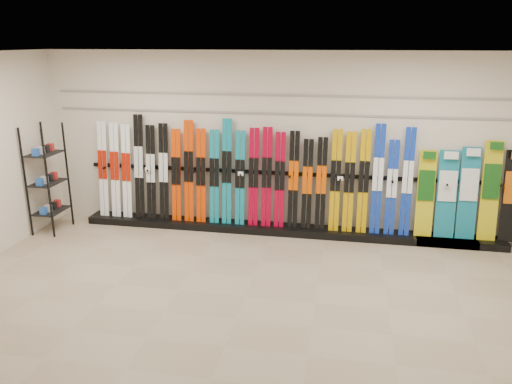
# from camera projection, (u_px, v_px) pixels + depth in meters

# --- Properties ---
(floor) EXTENTS (8.00, 8.00, 0.00)m
(floor) POSITION_uv_depth(u_px,v_px,m) (246.00, 296.00, 6.39)
(floor) COLOR tan
(floor) RESTS_ON ground
(back_wall) EXTENTS (8.00, 0.00, 8.00)m
(back_wall) POSITION_uv_depth(u_px,v_px,m) (275.00, 143.00, 8.31)
(back_wall) COLOR beige
(back_wall) RESTS_ON floor
(ceiling) EXTENTS (8.00, 8.00, 0.00)m
(ceiling) POSITION_uv_depth(u_px,v_px,m) (244.00, 54.00, 5.52)
(ceiling) COLOR silver
(ceiling) RESTS_ON back_wall
(ski_rack_base) EXTENTS (8.00, 0.40, 0.12)m
(ski_rack_base) POSITION_uv_depth(u_px,v_px,m) (286.00, 230.00, 8.48)
(ski_rack_base) COLOR black
(ski_rack_base) RESTS_ON floor
(skis) EXTENTS (5.37, 0.20, 1.82)m
(skis) POSITION_uv_depth(u_px,v_px,m) (246.00, 177.00, 8.37)
(skis) COLOR white
(skis) RESTS_ON ski_rack_base
(snowboards) EXTENTS (1.56, 0.24, 1.56)m
(snowboards) POSITION_uv_depth(u_px,v_px,m) (469.00, 194.00, 7.82)
(snowboards) COLOR gold
(snowboards) RESTS_ON ski_rack_base
(accessory_rack) EXTENTS (0.40, 0.60, 1.83)m
(accessory_rack) POSITION_uv_depth(u_px,v_px,m) (47.00, 179.00, 8.38)
(accessory_rack) COLOR black
(accessory_rack) RESTS_ON floor
(slatwall_rail_0) EXTENTS (7.60, 0.02, 0.03)m
(slatwall_rail_0) POSITION_uv_depth(u_px,v_px,m) (275.00, 114.00, 8.14)
(slatwall_rail_0) COLOR gray
(slatwall_rail_0) RESTS_ON back_wall
(slatwall_rail_1) EXTENTS (7.60, 0.02, 0.03)m
(slatwall_rail_1) POSITION_uv_depth(u_px,v_px,m) (276.00, 95.00, 8.05)
(slatwall_rail_1) COLOR gray
(slatwall_rail_1) RESTS_ON back_wall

